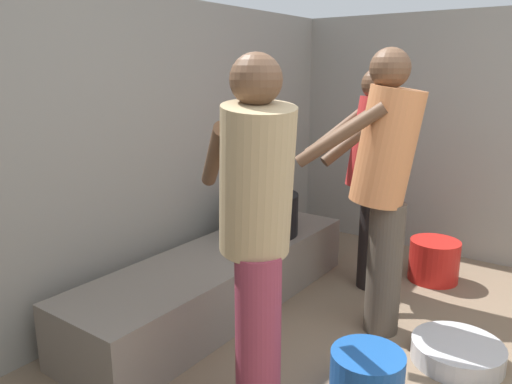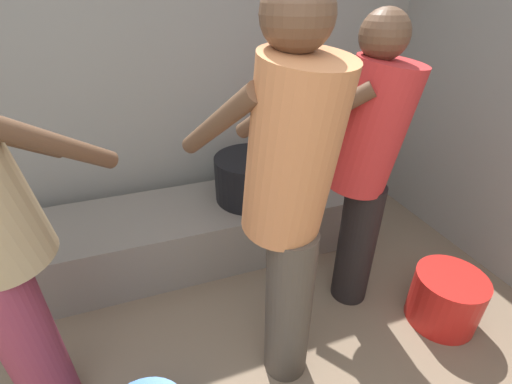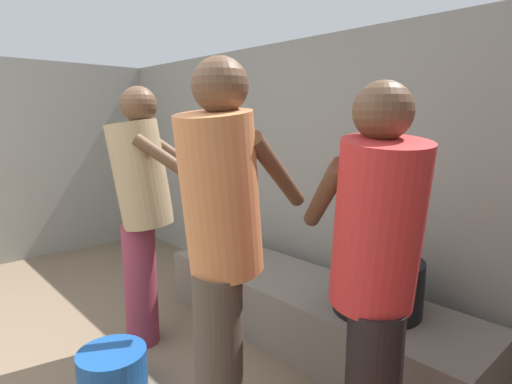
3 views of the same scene
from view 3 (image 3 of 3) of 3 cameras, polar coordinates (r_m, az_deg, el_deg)
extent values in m
cube|color=gray|center=(3.23, 6.24, 2.62)|extent=(5.13, 0.20, 1.95)
cube|color=slate|center=(2.74, 7.03, -15.97)|extent=(2.17, 0.60, 0.38)
cylinder|color=black|center=(2.34, 16.34, -12.14)|extent=(0.46, 0.46, 0.29)
cylinder|color=#937047|center=(2.20, 18.59, -4.33)|extent=(0.03, 0.25, 0.51)
cylinder|color=#4C4238|center=(1.85, -5.12, -22.56)|extent=(0.20, 0.20, 0.78)
cylinder|color=#D17F4C|center=(1.61, -4.93, -0.40)|extent=(0.41, 0.46, 0.67)
sphere|color=brown|center=(1.60, -4.96, 14.37)|extent=(0.22, 0.22, 0.22)
cylinder|color=brown|center=(1.74, 3.05, 2.69)|extent=(0.22, 0.47, 0.36)
cylinder|color=brown|center=(1.87, -4.46, 3.19)|extent=(0.22, 0.47, 0.36)
cylinder|color=#8C3347|center=(2.71, -15.55, -12.15)|extent=(0.20, 0.20, 0.76)
cylinder|color=tan|center=(2.53, -15.62, 2.37)|extent=(0.48, 0.49, 0.65)
sphere|color=brown|center=(2.51, -15.83, 11.48)|extent=(0.21, 0.21, 0.21)
cylinder|color=brown|center=(2.35, -10.99, 3.60)|extent=(0.36, 0.40, 0.35)
cylinder|color=brown|center=(2.61, -10.03, 4.28)|extent=(0.36, 0.40, 0.35)
cylinder|color=red|center=(1.49, 16.42, -4.42)|extent=(0.48, 0.47, 0.63)
sphere|color=brown|center=(1.46, 17.04, 10.58)|extent=(0.20, 0.20, 0.20)
cylinder|color=brown|center=(1.73, 17.98, -0.35)|extent=(0.40, 0.33, 0.34)
cylinder|color=brown|center=(1.64, 9.29, -0.52)|extent=(0.40, 0.33, 0.34)
cylinder|color=#194C99|center=(2.40, -19.07, -22.45)|extent=(0.34, 0.34, 0.24)
camera|label=1|loc=(3.81, -43.08, 9.17)|focal=34.33mm
camera|label=2|loc=(1.74, -43.60, 13.37)|focal=24.46mm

